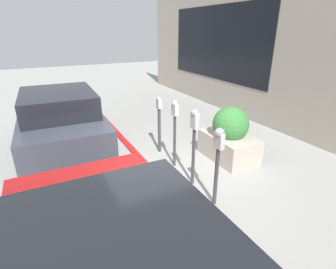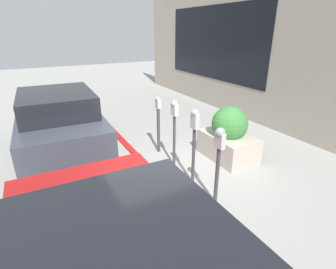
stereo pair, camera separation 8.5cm
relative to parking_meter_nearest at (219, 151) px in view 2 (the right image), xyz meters
name	(u,v)px [view 2 (the right image)]	position (x,y,z in m)	size (l,w,h in m)	color
ground_plane	(162,178)	(1.21, 0.47, -1.04)	(40.00, 40.00, 0.00)	#999993
curb_strip	(158,178)	(1.21, 0.55, -1.02)	(19.00, 0.16, 0.04)	red
building_facade	(317,59)	(1.21, -4.00, 1.19)	(19.00, 0.17, 4.44)	#9E9384
parking_meter_nearest	(219,151)	(0.00, 0.00, 0.00)	(0.20, 0.17, 1.46)	#38383D
parking_meter_second	(194,133)	(0.76, -0.01, 0.07)	(0.18, 0.15, 1.58)	#38383D
parking_meter_middle	(174,120)	(1.58, -0.04, 0.07)	(0.17, 0.15, 1.55)	#38383D
parking_meter_fourth	(158,119)	(2.42, -0.06, -0.15)	(0.14, 0.12, 1.44)	#38383D
planter_box	(229,136)	(1.33, -1.39, -0.48)	(1.37, 0.89, 1.29)	#B2A899
parked_car_middle	(59,120)	(3.70, 2.09, -0.22)	(4.06, 2.02, 1.55)	#383D47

